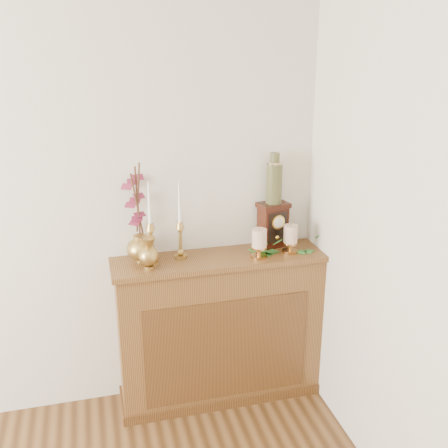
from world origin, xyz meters
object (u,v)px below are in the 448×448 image
object	(u,v)px
candlestick_center	(180,234)
ginger_jar	(137,215)
candlestick_left	(151,236)
mantel_clock	(273,225)
ceramic_vase	(274,181)
bud_vase	(149,254)

from	to	relation	value
candlestick_center	ginger_jar	distance (m)	0.26
candlestick_left	ginger_jar	size ratio (longest dim) A/B	0.81
ginger_jar	mantel_clock	bearing A→B (deg)	0.09
candlestick_center	mantel_clock	bearing A→B (deg)	5.69
mantel_clock	ceramic_vase	xyz separation A→B (m)	(-0.00, 0.00, 0.27)
candlestick_left	candlestick_center	xyz separation A→B (m)	(0.17, 0.01, -0.01)
bud_vase	mantel_clock	distance (m)	0.78
candlestick_center	mantel_clock	xyz separation A→B (m)	(0.57, 0.06, -0.01)
candlestick_left	mantel_clock	bearing A→B (deg)	5.05
candlestick_left	bud_vase	distance (m)	0.12
candlestick_left	ceramic_vase	xyz separation A→B (m)	(0.74, 0.07, 0.25)
bud_vase	mantel_clock	xyz separation A→B (m)	(0.76, 0.17, 0.04)
ceramic_vase	bud_vase	bearing A→B (deg)	-167.61
ginger_jar	candlestick_center	bearing A→B (deg)	-13.53
ginger_jar	mantel_clock	size ratio (longest dim) A/B	2.15
bud_vase	ginger_jar	bearing A→B (deg)	103.14
candlestick_center	mantel_clock	size ratio (longest dim) A/B	1.67
bud_vase	mantel_clock	world-z (taller)	mantel_clock
ginger_jar	bud_vase	bearing A→B (deg)	-76.86
candlestick_left	candlestick_center	world-z (taller)	candlestick_left
bud_vase	ginger_jar	world-z (taller)	ginger_jar
candlestick_center	ginger_jar	xyz separation A→B (m)	(-0.23, 0.06, 0.11)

